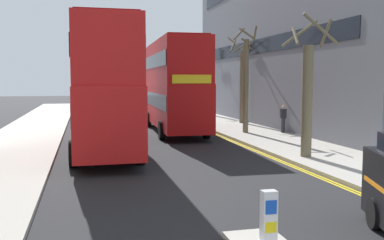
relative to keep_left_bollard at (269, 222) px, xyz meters
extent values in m
cube|color=#ADA89E|center=(6.50, 12.99, -0.54)|extent=(4.00, 80.00, 0.14)
cube|color=#ADA89E|center=(-6.50, 12.99, -0.54)|extent=(4.00, 80.00, 0.14)
cube|color=yellow|center=(4.40, 10.99, -0.60)|extent=(0.10, 56.00, 0.01)
cube|color=yellow|center=(4.24, 10.99, -0.60)|extent=(0.10, 56.00, 0.01)
cube|color=white|center=(0.00, 0.00, 0.13)|extent=(0.28, 0.20, 0.95)
cube|color=blue|center=(0.00, -0.10, 0.32)|extent=(0.22, 0.01, 0.26)
cube|color=yellow|center=(0.00, -0.10, -0.06)|extent=(0.22, 0.01, 0.20)
cube|color=red|center=(-2.47, 12.65, 1.13)|extent=(2.52, 10.81, 2.60)
cube|color=red|center=(-2.47, 12.65, 3.68)|extent=(2.47, 10.59, 2.50)
cube|color=black|center=(-2.47, 12.65, 1.43)|extent=(2.55, 10.37, 0.84)
cube|color=black|center=(-2.47, 12.65, 3.78)|extent=(2.54, 10.16, 0.80)
cube|color=yellow|center=(-2.46, 18.03, 2.68)|extent=(2.00, 0.06, 0.44)
cube|color=maroon|center=(-2.47, 12.65, 4.98)|extent=(2.27, 9.73, 0.10)
cylinder|color=black|center=(-3.71, 16.00, -0.09)|extent=(0.30, 1.04, 1.04)
cylinder|color=black|center=(-1.21, 15.99, -0.09)|extent=(0.30, 1.04, 1.04)
cylinder|color=black|center=(-3.72, 9.30, -0.09)|extent=(0.30, 1.04, 1.04)
cylinder|color=black|center=(-1.22, 9.29, -0.09)|extent=(0.30, 1.04, 1.04)
cube|color=#B20F0F|center=(2.15, 19.35, 1.13)|extent=(2.89, 10.88, 2.60)
cube|color=#B20F0F|center=(2.15, 19.35, 3.68)|extent=(2.83, 10.67, 2.50)
cube|color=black|center=(2.15, 19.35, 1.43)|extent=(2.90, 10.45, 0.84)
cube|color=black|center=(2.15, 19.35, 3.78)|extent=(2.89, 10.24, 0.80)
cube|color=yellow|center=(1.96, 13.97, 2.68)|extent=(2.00, 0.13, 0.44)
cube|color=maroon|center=(2.15, 19.35, 4.98)|extent=(2.60, 9.80, 0.10)
cylinder|color=black|center=(3.28, 15.96, -0.09)|extent=(0.34, 1.05, 1.04)
cylinder|color=black|center=(0.78, 16.05, -0.09)|extent=(0.34, 1.05, 1.04)
cylinder|color=black|center=(3.52, 22.65, -0.09)|extent=(0.34, 1.05, 1.04)
cylinder|color=black|center=(1.03, 22.74, -0.09)|extent=(0.34, 1.05, 1.04)
cylinder|color=black|center=(2.83, 0.74, -0.27)|extent=(0.43, 0.71, 0.68)
cylinder|color=#2D2D38|center=(8.15, 16.46, -0.04)|extent=(0.22, 0.22, 0.85)
cube|color=#26262B|center=(8.15, 16.46, 0.66)|extent=(0.34, 0.22, 0.56)
sphere|color=beige|center=(8.15, 16.46, 1.05)|extent=(0.20, 0.20, 0.20)
cylinder|color=#6B6047|center=(5.45, 8.67, 1.77)|extent=(0.43, 0.43, 4.48)
cylinder|color=#6B6047|center=(6.10, 8.50, 4.49)|extent=(0.47, 1.38, 1.03)
cylinder|color=#6B6047|center=(5.46, 9.45, 4.56)|extent=(1.61, 0.15, 1.18)
cylinder|color=#6B6047|center=(4.94, 8.81, 4.38)|extent=(0.41, 1.09, 0.82)
cylinder|color=#6B6047|center=(5.52, 7.88, 4.57)|extent=(1.64, 0.28, 1.19)
cylinder|color=#6B6047|center=(7.37, 32.74, 2.52)|extent=(0.38, 0.38, 5.97)
cylinder|color=#6B6047|center=(8.09, 32.70, 6.01)|extent=(0.19, 1.50, 1.10)
cylinder|color=#6B6047|center=(7.60, 33.07, 5.78)|extent=(0.78, 0.59, 0.65)
cylinder|color=#6B6047|center=(6.74, 33.07, 6.00)|extent=(0.79, 1.36, 1.08)
cylinder|color=#6B6047|center=(6.82, 32.46, 5.94)|extent=(0.70, 1.20, 0.95)
cylinder|color=#6B6047|center=(7.76, 32.09, 6.04)|extent=(1.41, 0.91, 1.15)
cylinder|color=#6B6047|center=(7.84, 22.70, 2.09)|extent=(0.32, 0.32, 5.13)
cylinder|color=#6B6047|center=(8.33, 22.70, 5.00)|extent=(0.13, 1.02, 0.77)
cylinder|color=#6B6047|center=(8.07, 23.28, 5.09)|extent=(1.24, 0.58, 0.95)
cylinder|color=#6B6047|center=(7.29, 23.08, 5.12)|extent=(0.88, 1.21, 1.02)
cylinder|color=#6B6047|center=(7.23, 22.31, 5.17)|extent=(0.91, 1.32, 1.10)
cylinder|color=#6B6047|center=(8.06, 22.10, 5.11)|extent=(1.30, 0.57, 0.99)
cylinder|color=#6B6047|center=(6.02, 17.09, 2.27)|extent=(0.32, 0.32, 5.48)
cylinder|color=#6B6047|center=(6.51, 16.96, 5.36)|extent=(0.39, 1.05, 0.79)
cylinder|color=#6B6047|center=(5.71, 17.50, 5.37)|extent=(0.94, 0.74, 0.81)
cylinder|color=#6B6047|center=(5.89, 16.69, 5.31)|extent=(0.89, 0.40, 0.68)
cube|color=slate|center=(13.50, 22.03, 6.72)|extent=(10.00, 28.00, 14.66)
cube|color=black|center=(8.48, 22.03, 4.96)|extent=(0.04, 24.64, 1.00)
camera|label=1|loc=(-3.27, -7.35, 2.63)|focal=41.01mm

